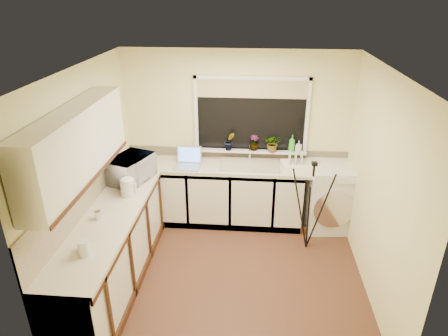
% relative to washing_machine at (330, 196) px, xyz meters
% --- Properties ---
extents(floor, '(3.20, 3.20, 0.00)m').
position_rel_washing_machine_xyz_m(floor, '(-1.36, -1.19, -0.47)').
color(floor, '#532F21').
rests_on(floor, ground).
extents(ceiling, '(3.20, 3.20, 0.00)m').
position_rel_washing_machine_xyz_m(ceiling, '(-1.36, -1.19, 1.98)').
color(ceiling, white).
rests_on(ceiling, ground).
extents(wall_back, '(3.20, 0.00, 3.20)m').
position_rel_washing_machine_xyz_m(wall_back, '(-1.36, 0.31, 0.75)').
color(wall_back, '#F5ECA3').
rests_on(wall_back, ground).
extents(wall_front, '(3.20, 0.00, 3.20)m').
position_rel_washing_machine_xyz_m(wall_front, '(-1.36, -2.69, 0.75)').
color(wall_front, '#F5ECA3').
rests_on(wall_front, ground).
extents(wall_left, '(0.00, 3.00, 3.00)m').
position_rel_washing_machine_xyz_m(wall_left, '(-2.96, -1.19, 0.75)').
color(wall_left, '#F5ECA3').
rests_on(wall_left, ground).
extents(wall_right, '(0.00, 3.00, 3.00)m').
position_rel_washing_machine_xyz_m(wall_right, '(0.24, -1.19, 0.75)').
color(wall_right, '#F5ECA3').
rests_on(wall_right, ground).
extents(base_cabinet_back, '(2.55, 0.60, 0.86)m').
position_rel_washing_machine_xyz_m(base_cabinet_back, '(-1.69, 0.01, -0.04)').
color(base_cabinet_back, silver).
rests_on(base_cabinet_back, floor).
extents(base_cabinet_left, '(0.54, 2.40, 0.86)m').
position_rel_washing_machine_xyz_m(base_cabinet_left, '(-2.66, -1.49, -0.04)').
color(base_cabinet_left, silver).
rests_on(base_cabinet_left, floor).
extents(worktop_back, '(3.20, 0.60, 0.04)m').
position_rel_washing_machine_xyz_m(worktop_back, '(-1.36, 0.01, 0.41)').
color(worktop_back, beige).
rests_on(worktop_back, base_cabinet_back).
extents(worktop_left, '(0.60, 2.40, 0.04)m').
position_rel_washing_machine_xyz_m(worktop_left, '(-2.66, -1.49, 0.41)').
color(worktop_left, beige).
rests_on(worktop_left, base_cabinet_left).
extents(upper_cabinet, '(0.28, 1.90, 0.70)m').
position_rel_washing_machine_xyz_m(upper_cabinet, '(-2.80, -1.64, 1.33)').
color(upper_cabinet, silver).
rests_on(upper_cabinet, wall_left).
extents(splashback_left, '(0.02, 2.40, 0.45)m').
position_rel_washing_machine_xyz_m(splashback_left, '(-2.95, -1.49, 0.65)').
color(splashback_left, beige).
rests_on(splashback_left, wall_left).
extents(splashback_back, '(3.20, 0.02, 0.14)m').
position_rel_washing_machine_xyz_m(splashback_back, '(-1.36, 0.30, 0.50)').
color(splashback_back, beige).
rests_on(splashback_back, wall_back).
extents(window_glass, '(1.50, 0.02, 1.00)m').
position_rel_washing_machine_xyz_m(window_glass, '(-1.16, 0.29, 1.08)').
color(window_glass, black).
rests_on(window_glass, wall_back).
extents(window_blind, '(1.50, 0.02, 0.25)m').
position_rel_washing_machine_xyz_m(window_blind, '(-1.16, 0.27, 1.45)').
color(window_blind, tan).
rests_on(window_blind, wall_back).
extents(windowsill, '(1.60, 0.14, 0.03)m').
position_rel_washing_machine_xyz_m(windowsill, '(-1.16, 0.24, 0.56)').
color(windowsill, white).
rests_on(windowsill, wall_back).
extents(sink, '(0.82, 0.46, 0.03)m').
position_rel_washing_machine_xyz_m(sink, '(-1.16, 0.01, 0.44)').
color(sink, tan).
rests_on(sink, worktop_back).
extents(faucet, '(0.03, 0.03, 0.24)m').
position_rel_washing_machine_xyz_m(faucet, '(-1.16, 0.19, 0.55)').
color(faucet, silver).
rests_on(faucet, worktop_back).
extents(washing_machine, '(0.72, 0.70, 0.95)m').
position_rel_washing_machine_xyz_m(washing_machine, '(0.00, 0.00, 0.00)').
color(washing_machine, white).
rests_on(washing_machine, floor).
extents(laptop, '(0.37, 0.32, 0.26)m').
position_rel_washing_machine_xyz_m(laptop, '(-2.01, -0.06, 0.50)').
color(laptop, '#A3A4AB').
rests_on(laptop, worktop_back).
extents(kettle, '(0.16, 0.16, 0.21)m').
position_rel_washing_machine_xyz_m(kettle, '(-2.59, -0.98, 0.53)').
color(kettle, silver).
rests_on(kettle, worktop_left).
extents(dish_rack, '(0.44, 0.35, 0.06)m').
position_rel_washing_machine_xyz_m(dish_rack, '(-0.51, 0.02, 0.46)').
color(dish_rack, white).
rests_on(dish_rack, worktop_back).
extents(tripod, '(0.78, 0.78, 1.24)m').
position_rel_washing_machine_xyz_m(tripod, '(-0.36, -0.58, 0.15)').
color(tripod, black).
rests_on(tripod, floor).
extents(glass_jug, '(0.11, 0.11, 0.15)m').
position_rel_washing_machine_xyz_m(glass_jug, '(-2.64, -2.15, 0.50)').
color(glass_jug, silver).
rests_on(glass_jug, worktop_left).
extents(steel_jar, '(0.07, 0.07, 0.10)m').
position_rel_washing_machine_xyz_m(steel_jar, '(-2.75, -1.53, 0.47)').
color(steel_jar, silver).
rests_on(steel_jar, worktop_left).
extents(microwave, '(0.57, 0.69, 0.33)m').
position_rel_washing_machine_xyz_m(microwave, '(-2.67, -0.58, 0.59)').
color(microwave, white).
rests_on(microwave, worktop_left).
extents(plant_b, '(0.18, 0.16, 0.27)m').
position_rel_washing_machine_xyz_m(plant_b, '(-1.46, 0.20, 0.71)').
color(plant_b, '#999999').
rests_on(plant_b, windowsill).
extents(plant_c, '(0.17, 0.17, 0.22)m').
position_rel_washing_machine_xyz_m(plant_c, '(-1.10, 0.23, 0.69)').
color(plant_c, '#999999').
rests_on(plant_c, windowsill).
extents(plant_d, '(0.23, 0.20, 0.25)m').
position_rel_washing_machine_xyz_m(plant_d, '(-0.84, 0.20, 0.70)').
color(plant_d, '#999999').
rests_on(plant_d, windowsill).
extents(soap_bottle_green, '(0.09, 0.09, 0.24)m').
position_rel_washing_machine_xyz_m(soap_bottle_green, '(-0.57, 0.24, 0.69)').
color(soap_bottle_green, green).
rests_on(soap_bottle_green, windowsill).
extents(soap_bottle_clear, '(0.09, 0.09, 0.17)m').
position_rel_washing_machine_xyz_m(soap_bottle_clear, '(-0.48, 0.20, 0.66)').
color(soap_bottle_clear, '#999999').
rests_on(soap_bottle_clear, windowsill).
extents(cup_back, '(0.15, 0.15, 0.09)m').
position_rel_washing_machine_xyz_m(cup_back, '(-0.24, 0.09, 0.47)').
color(cup_back, white).
rests_on(cup_back, worktop_back).
extents(cup_left, '(0.12, 0.12, 0.09)m').
position_rel_washing_machine_xyz_m(cup_left, '(-2.68, -2.06, 0.47)').
color(cup_left, beige).
rests_on(cup_left, worktop_left).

